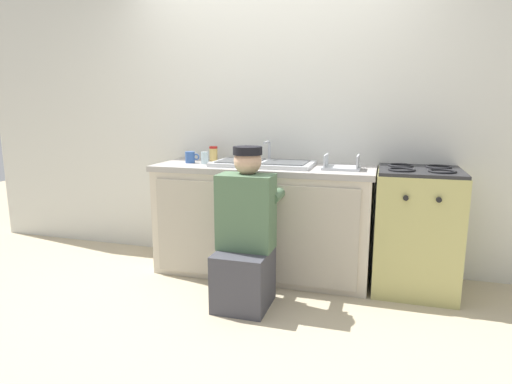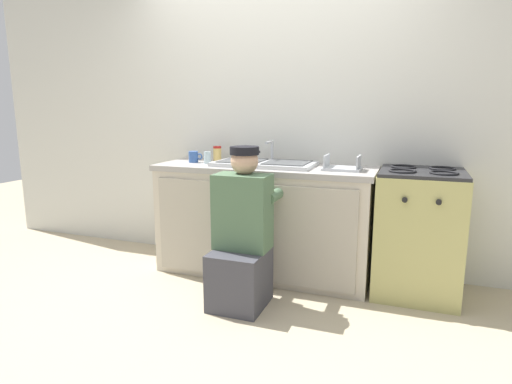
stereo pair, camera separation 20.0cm
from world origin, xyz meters
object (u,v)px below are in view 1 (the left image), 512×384
(dish_rack_tray, at_px, (341,166))
(water_glass, at_px, (205,158))
(stove_range, at_px, (416,230))
(condiment_jar, at_px, (213,154))
(coffee_mug, at_px, (190,157))
(plumber_person, at_px, (245,241))
(sink_double_basin, at_px, (263,163))

(dish_rack_tray, distance_m, water_glass, 1.12)
(stove_range, height_order, water_glass, water_glass)
(condiment_jar, distance_m, water_glass, 0.21)
(stove_range, relative_size, coffee_mug, 7.44)
(stove_range, height_order, plumber_person, plumber_person)
(coffee_mug, height_order, condiment_jar, condiment_jar)
(water_glass, bearing_deg, dish_rack_tray, 0.14)
(coffee_mug, relative_size, condiment_jar, 0.98)
(plumber_person, height_order, condiment_jar, plumber_person)
(sink_double_basin, relative_size, condiment_jar, 6.25)
(sink_double_basin, distance_m, coffee_mug, 0.64)
(dish_rack_tray, bearing_deg, plumber_person, -134.99)
(dish_rack_tray, xyz_separation_m, water_glass, (-1.12, -0.00, 0.03))
(coffee_mug, distance_m, water_glass, 0.15)
(plumber_person, relative_size, dish_rack_tray, 3.94)
(plumber_person, distance_m, condiment_jar, 1.08)
(stove_range, bearing_deg, dish_rack_tray, -176.36)
(coffee_mug, distance_m, dish_rack_tray, 1.26)
(water_glass, bearing_deg, condiment_jar, 92.25)
(plumber_person, relative_size, water_glass, 11.04)
(stove_range, distance_m, condiment_jar, 1.77)
(coffee_mug, relative_size, dish_rack_tray, 0.45)
(condiment_jar, height_order, water_glass, condiment_jar)
(sink_double_basin, height_order, stove_range, sink_double_basin)
(condiment_jar, relative_size, water_glass, 1.28)
(condiment_jar, xyz_separation_m, water_glass, (0.01, -0.21, -0.01))
(dish_rack_tray, bearing_deg, coffee_mug, 178.84)
(coffee_mug, bearing_deg, stove_range, 0.32)
(sink_double_basin, xyz_separation_m, condiment_jar, (-0.50, 0.17, 0.05))
(condiment_jar, bearing_deg, water_glass, -87.75)
(sink_double_basin, relative_size, stove_range, 0.85)
(plumber_person, bearing_deg, sink_double_basin, 94.44)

